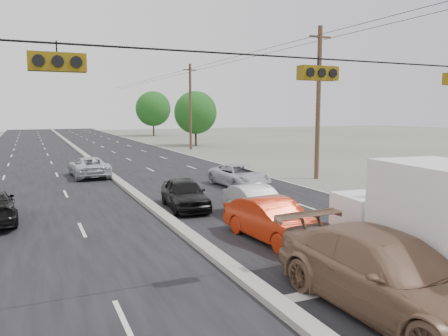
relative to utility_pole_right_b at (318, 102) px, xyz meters
The scene contains 15 objects.
ground 20.18m from the utility_pole_right_b, 129.81° to the right, with size 200.00×200.00×0.00m, color #606356.
road_surface 20.18m from the utility_pole_right_b, 129.81° to the left, with size 20.00×160.00×0.02m, color black.
center_median 20.16m from the utility_pole_right_b, 129.81° to the left, with size 0.50×160.00×0.20m, color gray.
utility_pole_right_b is the anchor object (origin of this frame).
utility_pole_right_c 25.00m from the utility_pole_right_b, 90.00° to the left, with size 1.60×0.30×10.00m.
traffic_signals 18.66m from the utility_pole_right_b, 126.50° to the right, with size 25.00×0.30×0.54m.
tree_right_mid 30.11m from the utility_pole_right_b, 85.24° to the left, with size 5.60×5.60×7.14m.
tree_right_far 55.11m from the utility_pole_right_b, 86.36° to the left, with size 6.40×6.40×8.16m.
box_truck 18.67m from the utility_pole_right_b, 116.29° to the right, with size 2.92×6.58×3.23m.
tan_sedan 20.31m from the utility_pole_right_b, 121.48° to the right, with size 2.47×6.08×1.77m, color brown.
red_sedan 15.58m from the utility_pole_right_b, 131.61° to the right, with size 1.55×4.44×1.46m, color #B8260B.
queue_car_a 12.98m from the utility_pole_right_b, 155.33° to the right, with size 1.67×4.16×1.42m, color black.
queue_car_b 12.95m from the utility_pole_right_b, 137.68° to the right, with size 1.45×4.17×1.37m, color silver.
queue_car_c 7.65m from the utility_pole_right_b, behind, with size 2.20×4.77×1.33m, color silver.
oncoming_far 16.18m from the utility_pole_right_b, 153.21° to the left, with size 2.31×5.01×1.39m, color silver.
Camera 1 is at (-5.06, -9.03, 4.53)m, focal length 35.00 mm.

